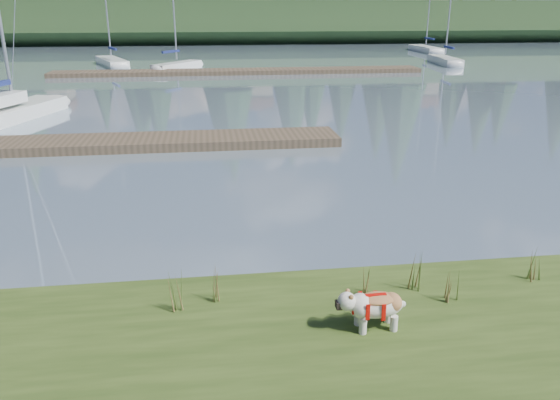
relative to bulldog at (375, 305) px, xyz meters
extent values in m
plane|color=#7A8FA1|center=(-1.66, 33.31, -0.70)|extent=(200.00, 200.00, 0.00)
cube|color=#1E3218|center=(-1.66, 76.31, 1.80)|extent=(200.00, 20.00, 5.00)
cylinder|color=silver|center=(-0.18, -0.11, -0.25)|extent=(0.10, 0.10, 0.22)
cylinder|color=silver|center=(-0.19, 0.10, -0.25)|extent=(0.10, 0.10, 0.22)
cylinder|color=silver|center=(0.25, -0.10, -0.25)|extent=(0.10, 0.10, 0.22)
cylinder|color=silver|center=(0.24, 0.12, -0.25)|extent=(0.10, 0.10, 0.22)
ellipsoid|color=silver|center=(0.04, 0.00, -0.02)|extent=(0.73, 0.38, 0.33)
ellipsoid|color=#A86E3F|center=(0.04, 0.00, 0.09)|extent=(0.51, 0.35, 0.12)
ellipsoid|color=silver|center=(-0.39, -0.01, 0.09)|extent=(0.26, 0.27, 0.25)
cube|color=black|center=(-0.50, -0.02, 0.05)|extent=(0.08, 0.13, 0.10)
cube|color=white|center=(-10.33, 17.39, -0.48)|extent=(3.57, 7.03, 0.70)
ellipsoid|color=white|center=(-9.29, 20.67, -0.48)|extent=(2.00, 2.24, 0.70)
cube|color=#4C3D2C|center=(-5.66, 12.31, -0.55)|extent=(16.00, 2.00, 0.30)
cube|color=#4C3D2C|center=(0.34, 33.31, -0.55)|extent=(26.00, 2.20, 0.30)
cube|color=white|center=(-9.54, 40.30, -0.48)|extent=(3.52, 6.46, 0.70)
ellipsoid|color=white|center=(-10.63, 43.28, -0.48)|extent=(1.89, 2.10, 0.70)
cube|color=navy|center=(-9.25, 39.48, 0.70)|extent=(1.05, 2.44, 0.20)
cube|color=white|center=(-4.17, 36.20, -0.48)|extent=(3.66, 4.68, 0.70)
ellipsoid|color=white|center=(-2.81, 38.23, -0.48)|extent=(1.63, 1.70, 0.70)
cylinder|color=silver|center=(-4.17, 36.20, 3.94)|extent=(0.12, 0.12, 7.70)
cube|color=navy|center=(-4.54, 35.65, 0.70)|extent=(1.25, 1.73, 0.20)
cube|color=white|center=(17.60, 37.98, -0.48)|extent=(2.04, 5.98, 0.70)
ellipsoid|color=white|center=(17.96, 40.89, -0.48)|extent=(1.46, 1.74, 0.70)
cube|color=navy|center=(17.50, 37.18, 0.70)|extent=(0.48, 2.34, 0.20)
cube|color=white|center=(21.02, 50.68, -0.48)|extent=(1.88, 6.92, 0.70)
ellipsoid|color=white|center=(21.18, 54.11, -0.48)|extent=(1.58, 1.94, 0.70)
cube|color=navy|center=(20.98, 49.75, 0.70)|extent=(0.33, 2.73, 0.20)
cone|color=#475B23|center=(-2.13, 1.07, -0.08)|extent=(0.03, 0.03, 0.55)
cone|color=brown|center=(-2.02, 1.00, -0.13)|extent=(0.03, 0.03, 0.44)
cone|color=#475B23|center=(-2.07, 1.10, -0.05)|extent=(0.03, 0.03, 0.61)
cone|color=brown|center=(-1.99, 1.04, -0.16)|extent=(0.03, 0.03, 0.39)
cone|color=#475B23|center=(-2.11, 0.99, -0.11)|extent=(0.03, 0.03, 0.50)
cone|color=#475B23|center=(0.14, 0.94, -0.15)|extent=(0.03, 0.03, 0.41)
cone|color=brown|center=(0.25, 0.87, -0.19)|extent=(0.03, 0.03, 0.33)
cone|color=#475B23|center=(0.20, 0.97, -0.13)|extent=(0.03, 0.03, 0.45)
cone|color=brown|center=(0.28, 0.91, -0.21)|extent=(0.03, 0.03, 0.29)
cone|color=#475B23|center=(0.16, 0.86, -0.17)|extent=(0.03, 0.03, 0.37)
cone|color=#475B23|center=(0.89, 0.95, -0.05)|extent=(0.03, 0.03, 0.61)
cone|color=brown|center=(1.00, 0.88, -0.11)|extent=(0.03, 0.03, 0.49)
cone|color=#475B23|center=(0.95, 0.98, -0.02)|extent=(0.03, 0.03, 0.68)
cone|color=brown|center=(1.03, 0.92, -0.14)|extent=(0.03, 0.03, 0.43)
cone|color=#475B23|center=(0.91, 0.87, -0.08)|extent=(0.03, 0.03, 0.55)
cone|color=#475B23|center=(-2.73, 0.87, -0.06)|extent=(0.03, 0.03, 0.58)
cone|color=brown|center=(-2.62, 0.80, -0.12)|extent=(0.03, 0.03, 0.46)
cone|color=#475B23|center=(-2.67, 0.90, -0.04)|extent=(0.03, 0.03, 0.64)
cone|color=brown|center=(-2.59, 0.84, -0.15)|extent=(0.03, 0.03, 0.41)
cone|color=#475B23|center=(-2.71, 0.79, -0.09)|extent=(0.03, 0.03, 0.52)
cone|color=#475B23|center=(1.29, 0.60, -0.12)|extent=(0.03, 0.03, 0.47)
cone|color=brown|center=(1.40, 0.53, -0.17)|extent=(0.03, 0.03, 0.37)
cone|color=#475B23|center=(1.35, 0.63, -0.10)|extent=(0.03, 0.03, 0.51)
cone|color=brown|center=(1.43, 0.57, -0.19)|extent=(0.03, 0.03, 0.33)
cone|color=#475B23|center=(1.31, 0.52, -0.14)|extent=(0.03, 0.03, 0.42)
cone|color=#475B23|center=(2.86, 1.00, -0.07)|extent=(0.03, 0.03, 0.57)
cone|color=brown|center=(2.97, 0.93, -0.13)|extent=(0.03, 0.03, 0.46)
cone|color=#475B23|center=(2.92, 1.03, -0.04)|extent=(0.03, 0.03, 0.63)
cone|color=brown|center=(3.00, 0.97, -0.16)|extent=(0.03, 0.03, 0.40)
cone|color=#475B23|center=(2.88, 0.92, -0.10)|extent=(0.03, 0.03, 0.51)
cube|color=#33281C|center=(-1.66, 1.71, -0.63)|extent=(60.00, 0.50, 0.14)
camera|label=1|loc=(-2.11, -6.18, 3.75)|focal=35.00mm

